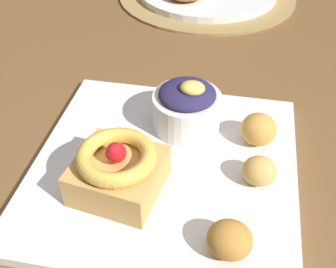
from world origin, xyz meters
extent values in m
cube|color=brown|center=(0.00, 0.00, 0.71)|extent=(1.26, 1.11, 0.04)
cylinder|color=brown|center=(-0.54, 0.46, 0.34)|extent=(0.07, 0.07, 0.69)
cube|color=white|center=(0.03, -0.19, 0.74)|extent=(0.29, 0.29, 0.01)
cube|color=tan|center=(-0.01, -0.23, 0.76)|extent=(0.10, 0.10, 0.04)
torus|color=#E5BC4C|center=(-0.01, -0.23, 0.79)|extent=(0.09, 0.09, 0.02)
sphere|color=red|center=(-0.01, -0.23, 0.79)|extent=(0.02, 0.02, 0.02)
cylinder|color=white|center=(0.04, -0.12, 0.76)|extent=(0.08, 0.08, 0.04)
ellipsoid|color=#28234C|center=(0.04, -0.12, 0.79)|extent=(0.07, 0.07, 0.02)
ellipsoid|color=#EAD666|center=(0.05, -0.12, 0.80)|extent=(0.03, 0.03, 0.01)
ellipsoid|color=tan|center=(0.13, -0.20, 0.76)|extent=(0.04, 0.03, 0.03)
ellipsoid|color=gold|center=(0.13, -0.13, 0.76)|extent=(0.04, 0.04, 0.04)
ellipsoid|color=#BC7F38|center=(0.11, -0.29, 0.76)|extent=(0.04, 0.04, 0.03)
camera|label=1|loc=(0.09, -0.52, 1.08)|focal=44.82mm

